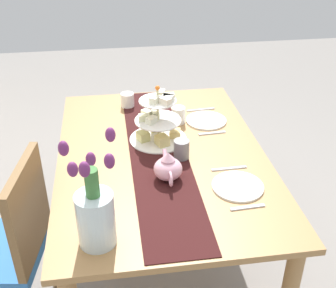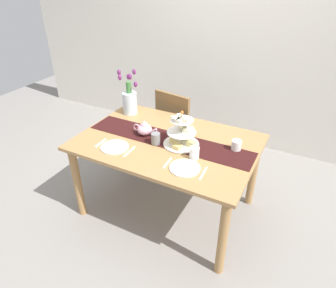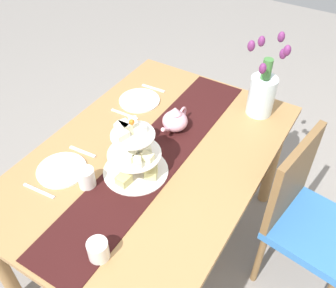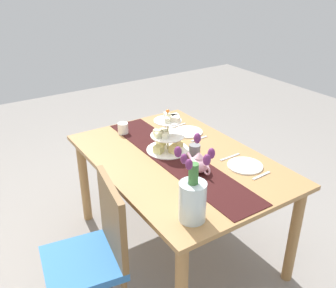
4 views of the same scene
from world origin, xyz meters
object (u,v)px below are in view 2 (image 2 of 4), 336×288
object	(u,v)px
dinner_plate_left	(115,147)
teapot	(144,129)
cream_jug	(236,145)
chair_left	(178,125)
knife_right	(203,174)
mug_white_text	(194,153)
knife_left	(129,152)
mug_grey	(156,139)
tulip_vase	(130,100)
dining_table	(167,151)
tiered_cake_stand	(182,134)
fork_right	(167,163)
dinner_plate_right	(185,168)
fork_left	(101,143)

from	to	relation	value
dinner_plate_left	teapot	bearing A→B (deg)	70.10
dinner_plate_left	cream_jug	bearing A→B (deg)	25.64
chair_left	dinner_plate_left	distance (m)	1.07
dinner_plate_left	knife_right	distance (m)	0.78
dinner_plate_left	mug_white_text	bearing A→B (deg)	14.04
knife_left	dinner_plate_left	bearing A→B (deg)	180.00
cream_jug	mug_grey	size ratio (longest dim) A/B	0.89
tulip_vase	cream_jug	world-z (taller)	tulip_vase
mug_grey	dining_table	bearing A→B (deg)	55.09
tiered_cake_stand	knife_left	world-z (taller)	tiered_cake_stand
fork_right	dinner_plate_right	bearing A→B (deg)	0.00
fork_right	mug_white_text	world-z (taller)	mug_white_text
dining_table	knife_right	bearing A→B (deg)	-33.65
fork_right	mug_white_text	distance (m)	0.22
tiered_cake_stand	dinner_plate_right	world-z (taller)	tiered_cake_stand
teapot	cream_jug	world-z (taller)	teapot
chair_left	tulip_vase	bearing A→B (deg)	-128.22
mug_grey	mug_white_text	xyz separation A→B (m)	(0.37, -0.05, -0.00)
fork_right	mug_grey	bearing A→B (deg)	136.64
dinner_plate_left	knife_left	size ratio (longest dim) A/B	1.35
chair_left	knife_right	world-z (taller)	chair_left
fork_right	dinner_plate_left	bearing A→B (deg)	180.00
dining_table	fork_left	size ratio (longest dim) A/B	10.03
dinner_plate_left	mug_grey	distance (m)	0.34
knife_left	fork_right	distance (m)	0.34
cream_jug	fork_left	distance (m)	1.12
teapot	mug_white_text	size ratio (longest dim) A/B	2.51
chair_left	dinner_plate_left	xyz separation A→B (m)	(-0.08, -1.04, 0.26)
tulip_vase	knife_right	xyz separation A→B (m)	(1.03, -0.61, -0.14)
fork_left	knife_left	distance (m)	0.29
dinner_plate_left	dinner_plate_right	distance (m)	0.63
tiered_cake_stand	fork_left	size ratio (longest dim) A/B	2.03
dining_table	fork_left	bearing A→B (deg)	-148.22
tiered_cake_stand	dinner_plate_left	size ratio (longest dim) A/B	1.32
mug_white_text	dinner_plate_right	bearing A→B (deg)	-91.96
teapot	mug_grey	world-z (taller)	teapot
chair_left	fork_left	distance (m)	1.09
tulip_vase	tiered_cake_stand	bearing A→B (deg)	-23.82
dinner_plate_left	dinner_plate_right	size ratio (longest dim) A/B	1.00
fork_right	mug_grey	distance (m)	0.30
knife_right	dinner_plate_left	bearing A→B (deg)	180.00
teapot	tulip_vase	bearing A→B (deg)	138.75
knife_left	fork_right	world-z (taller)	same
teapot	tulip_vase	xyz separation A→B (m)	(-0.36, 0.32, 0.08)
dining_table	fork_left	distance (m)	0.57
cream_jug	dinner_plate_left	size ratio (longest dim) A/B	0.37
tulip_vase	dinner_plate_left	bearing A→B (deg)	-67.49
tulip_vase	knife_left	world-z (taller)	tulip_vase
fork_right	knife_left	bearing A→B (deg)	180.00
knife_right	mug_white_text	size ratio (longest dim) A/B	1.79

